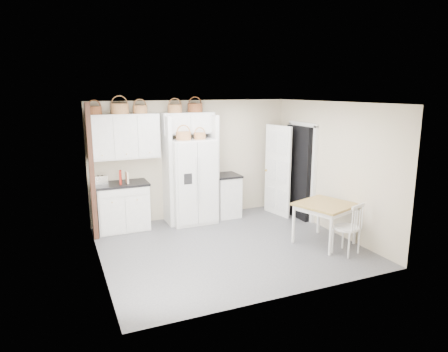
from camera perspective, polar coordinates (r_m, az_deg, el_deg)
name	(u,v)px	position (r m, az deg, el deg)	size (l,w,h in m)	color
floor	(229,246)	(7.46, 0.67, -9.96)	(4.50, 4.50, 0.00)	#42414B
ceiling	(229,103)	(6.92, 0.72, 10.42)	(4.50, 4.50, 0.00)	white
wall_back	(193,160)	(8.91, -4.52, 2.36)	(4.50, 4.50, 0.00)	#C0B895
wall_left	(97,189)	(6.52, -17.71, -1.81)	(4.00, 4.00, 0.00)	#C0B895
wall_right	(332,168)	(8.23, 15.17, 1.16)	(4.00, 4.00, 0.00)	#C0B895
refrigerator	(192,181)	(8.59, -4.61, -0.70)	(0.94, 0.75, 1.81)	silver
base_cab_left	(122,207)	(8.44, -14.30, -4.34)	(1.01, 0.64, 0.94)	silver
base_cab_right	(226,196)	(9.05, 0.27, -2.88)	(0.52, 0.63, 0.92)	silver
dining_table	(324,223)	(7.70, 14.13, -6.58)	(0.92, 0.92, 0.77)	olive
windsor_chair	(347,228)	(7.30, 17.12, -7.08)	(0.46, 0.42, 0.94)	silver
counter_left	(121,184)	(8.32, -14.48, -1.10)	(1.05, 0.68, 0.04)	black
counter_right	(226,175)	(8.94, 0.27, 0.10)	(0.57, 0.67, 0.04)	black
toaster	(100,180)	(8.24, -17.25, -0.58)	(0.26, 0.15, 0.18)	silver
cookbook_red	(120,177)	(8.20, -14.57, -0.18)	(0.04, 0.18, 0.27)	maroon
cookbook_cream	(127,178)	(8.23, -13.67, -0.22)	(0.03, 0.15, 0.23)	beige
basket_upper_a	(94,110)	(8.20, -18.02, 8.90)	(0.28, 0.28, 0.16)	#5C3315
basket_upper_b	(120,109)	(8.25, -14.67, 9.29)	(0.35, 0.35, 0.21)	#995A2A
basket_upper_c	(140,109)	(8.33, -11.89, 9.30)	(0.28, 0.28, 0.16)	#995A2A
basket_bridge_a	(175,109)	(8.50, -7.03, 9.53)	(0.30, 0.30, 0.17)	#995A2A
basket_bridge_b	(195,108)	(8.63, -4.15, 9.68)	(0.32, 0.32, 0.18)	#5C3315
basket_fridge_a	(183,136)	(8.27, -5.81, 5.73)	(0.31, 0.31, 0.17)	#995A2A
basket_fridge_b	(200,136)	(8.38, -3.49, 5.74)	(0.25, 0.25, 0.13)	#995A2A
upper_cabinet	(124,136)	(8.31, -14.10, 5.50)	(1.40, 0.34, 0.90)	silver
bridge_cabinet	(188,123)	(8.60, -5.20, 7.54)	(1.12, 0.34, 0.45)	silver
fridge_panel_left	(167,171)	(8.47, -8.08, 0.73)	(0.08, 0.60, 2.30)	silver
fridge_panel_right	(213,167)	(8.78, -1.65, 1.25)	(0.08, 0.60, 2.30)	silver
trim_post	(92,173)	(7.84, -18.35, 0.43)	(0.09, 0.09, 2.60)	#3D2015
doorway_void	(299,172)	(9.02, 10.72, 0.53)	(0.18, 0.85, 2.05)	black
door_slab	(278,171)	(9.11, 7.67, 0.74)	(0.80, 0.04, 2.05)	white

